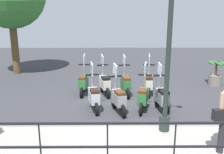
% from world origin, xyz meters
% --- Properties ---
extents(ground_plane, '(28.00, 28.00, 0.00)m').
position_xyz_m(ground_plane, '(0.00, 0.00, 0.00)').
color(ground_plane, '#38383D').
extents(promenade_walkway, '(2.20, 20.00, 0.15)m').
position_xyz_m(promenade_walkway, '(-3.15, 0.00, 0.07)').
color(promenade_walkway, '#A39E93').
rests_on(promenade_walkway, ground_plane).
extents(fence_railing, '(0.04, 16.03, 1.07)m').
position_xyz_m(fence_railing, '(-4.20, 0.00, 0.89)').
color(fence_railing, black).
rests_on(fence_railing, promenade_walkway).
extents(lamp_post_near, '(0.26, 0.90, 4.31)m').
position_xyz_m(lamp_post_near, '(-2.40, -0.83, 2.06)').
color(lamp_post_near, '#232D28').
rests_on(lamp_post_near, promenade_walkway).
extents(potted_palm, '(1.06, 0.66, 1.05)m').
position_xyz_m(potted_palm, '(2.19, -4.03, 0.45)').
color(potted_palm, slate).
rests_on(potted_palm, ground_plane).
extents(scooter_near_0, '(1.23, 0.45, 1.54)m').
position_xyz_m(scooter_near_0, '(-0.76, -1.09, 0.48)').
color(scooter_near_0, black).
rests_on(scooter_near_0, ground_plane).
extents(scooter_near_1, '(1.21, 0.53, 1.54)m').
position_xyz_m(scooter_near_1, '(-0.69, -0.50, 0.48)').
color(scooter_near_1, black).
rests_on(scooter_near_1, ground_plane).
extents(scooter_near_2, '(1.20, 0.55, 1.54)m').
position_xyz_m(scooter_near_2, '(-0.85, 0.31, 0.48)').
color(scooter_near_2, black).
rests_on(scooter_near_2, ground_plane).
extents(scooter_near_3, '(1.22, 0.51, 1.54)m').
position_xyz_m(scooter_near_3, '(-0.66, 1.09, 0.48)').
color(scooter_near_3, black).
rests_on(scooter_near_3, ground_plane).
extents(scooter_far_0, '(1.23, 0.44, 1.54)m').
position_xyz_m(scooter_far_0, '(0.92, -0.92, 0.48)').
color(scooter_far_0, black).
rests_on(scooter_far_0, ground_plane).
extents(scooter_far_1, '(1.23, 0.46, 1.54)m').
position_xyz_m(scooter_far_1, '(0.85, -0.02, 0.48)').
color(scooter_far_1, black).
rests_on(scooter_far_1, ground_plane).
extents(scooter_far_2, '(1.20, 0.54, 1.54)m').
position_xyz_m(scooter_far_2, '(0.89, 0.78, 0.48)').
color(scooter_far_2, black).
rests_on(scooter_far_2, ground_plane).
extents(scooter_far_3, '(1.23, 0.44, 1.54)m').
position_xyz_m(scooter_far_3, '(0.96, 1.60, 0.48)').
color(scooter_far_3, black).
rests_on(scooter_far_3, ground_plane).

